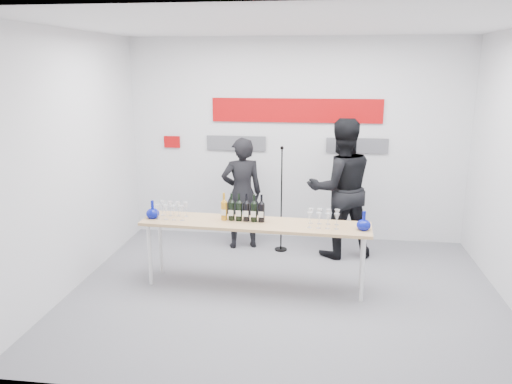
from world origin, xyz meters
The scene contains 12 objects.
ground centered at (0.00, 0.00, 0.00)m, with size 5.00×5.00×0.00m, color slate.
back_wall centered at (0.00, 2.00, 1.50)m, with size 5.00×0.04×3.00m, color silver.
signage centered at (-0.06, 1.97, 1.81)m, with size 3.38×0.02×0.79m.
tasting_table centered at (-0.37, 0.12, 0.75)m, with size 2.71×0.67×0.81m.
wine_bottles centered at (-0.52, 0.16, 0.97)m, with size 0.53×0.10×0.33m.
decanter_left centered at (-1.61, 0.14, 0.91)m, with size 0.16×0.16×0.21m, color #071191, non-canonical shape.
decanter_right centered at (0.88, 0.01, 0.91)m, with size 0.16×0.16×0.21m, color #071191, non-canonical shape.
glasses_left centered at (-1.38, 0.16, 0.90)m, with size 0.37×0.24×0.18m.
glasses_right centered at (0.43, 0.08, 0.90)m, with size 0.37×0.24×0.18m.
presenter_left centered at (-0.73, 1.43, 0.81)m, with size 0.59×0.39×1.62m, color black.
presenter_right centered at (0.66, 1.29, 0.96)m, with size 0.93×0.73×1.92m, color black.
mic_stand centered at (-0.15, 1.36, 0.46)m, with size 0.18×0.18×1.52m.
Camera 1 is at (0.37, -5.41, 2.60)m, focal length 35.00 mm.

